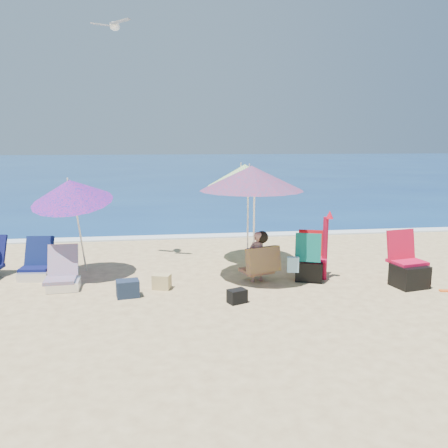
{
  "coord_description": "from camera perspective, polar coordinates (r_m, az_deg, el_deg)",
  "views": [
    {
      "loc": [
        -1.46,
        -7.33,
        2.62
      ],
      "look_at": [
        -0.3,
        1.0,
        1.1
      ],
      "focal_mm": 36.82,
      "sensor_mm": 36.0,
      "label": 1
    }
  ],
  "objects": [
    {
      "name": "ground",
      "position": [
        7.92,
        3.19,
        -9.09
      ],
      "size": [
        120.0,
        120.0,
        0.0
      ],
      "color": "#D8BC84",
      "rests_on": "ground"
    },
    {
      "name": "sea",
      "position": [
        52.42,
        -6.38,
        7.28
      ],
      "size": [
        120.0,
        80.0,
        0.12
      ],
      "color": "navy",
      "rests_on": "ground"
    },
    {
      "name": "foam",
      "position": [
        12.78,
        -1.21,
        -1.49
      ],
      "size": [
        120.0,
        0.5,
        0.04
      ],
      "color": "white",
      "rests_on": "ground"
    },
    {
      "name": "umbrella_turquoise",
      "position": [
        8.5,
        3.44,
        5.69
      ],
      "size": [
        2.48,
        2.48,
        2.21
      ],
      "color": "white",
      "rests_on": "ground"
    },
    {
      "name": "umbrella_striped",
      "position": [
        9.89,
        2.6,
        6.05
      ],
      "size": [
        2.13,
        2.13,
        2.17
      ],
      "color": "white",
      "rests_on": "ground"
    },
    {
      "name": "umbrella_blue",
      "position": [
        9.11,
        -18.47,
        3.91
      ],
      "size": [
        1.85,
        1.9,
        2.07
      ],
      "color": "silver",
      "rests_on": "ground"
    },
    {
      "name": "furled_umbrella",
      "position": [
        8.92,
        12.54,
        -2.18
      ],
      "size": [
        0.21,
        0.19,
        1.34
      ],
      "color": "#A30B29",
      "rests_on": "ground"
    },
    {
      "name": "chair_navy",
      "position": [
        9.66,
        -22.24,
        -5.02
      ],
      "size": [
        0.6,
        0.77,
        0.76
      ],
      "color": "#0C1143",
      "rests_on": "ground"
    },
    {
      "name": "chair_rainbow",
      "position": [
        8.8,
        -19.37,
        -6.3
      ],
      "size": [
        0.61,
        0.72,
        0.76
      ],
      "color": "#C34645",
      "rests_on": "ground"
    },
    {
      "name": "camp_chair_left",
      "position": [
        9.07,
        21.88,
        -5.33
      ],
      "size": [
        0.68,
        0.75,
        1.01
      ],
      "color": "red",
      "rests_on": "ground"
    },
    {
      "name": "camp_chair_right",
      "position": [
        8.91,
        10.52,
        -4.7
      ],
      "size": [
        0.99,
        0.88,
        0.96
      ],
      "color": "#B40C33",
      "rests_on": "ground"
    },
    {
      "name": "person_center",
      "position": [
        8.65,
        4.4,
        -4.17
      ],
      "size": [
        0.77,
        0.69,
        0.97
      ],
      "color": "tan",
      "rests_on": "ground"
    },
    {
      "name": "bag_navy_a",
      "position": [
        8.06,
        -11.86,
        -7.85
      ],
      "size": [
        0.42,
        0.33,
        0.29
      ],
      "color": "#1B273C",
      "rests_on": "ground"
    },
    {
      "name": "bag_tan",
      "position": [
        8.38,
        -7.74,
        -7.12
      ],
      "size": [
        0.36,
        0.31,
        0.27
      ],
      "color": "tan",
      "rests_on": "ground"
    },
    {
      "name": "bag_black_b",
      "position": [
        7.63,
        1.64,
        -8.95
      ],
      "size": [
        0.35,
        0.3,
        0.23
      ],
      "color": "black",
      "rests_on": "ground"
    },
    {
      "name": "orange_item",
      "position": [
        9.09,
        25.76,
        -7.48
      ],
      "size": [
        0.21,
        0.13,
        0.03
      ],
      "color": "#FF601A",
      "rests_on": "ground"
    },
    {
      "name": "seagull",
      "position": [
        10.18,
        -13.48,
        22.8
      ],
      "size": [
        0.82,
        0.67,
        0.16
      ],
      "color": "white"
    }
  ]
}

